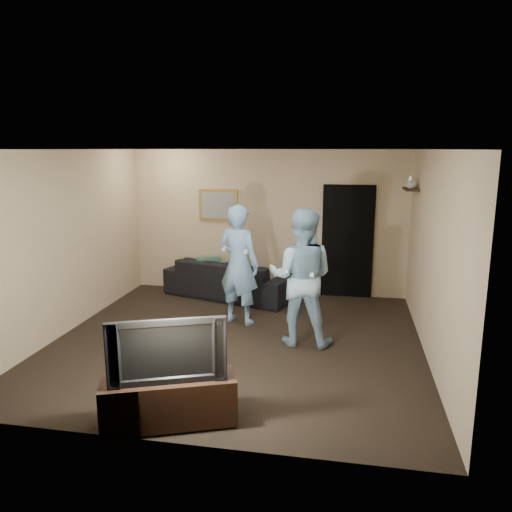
% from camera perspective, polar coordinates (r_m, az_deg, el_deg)
% --- Properties ---
extents(ground, '(5.00, 5.00, 0.00)m').
position_cam_1_polar(ground, '(7.01, -2.18, -9.67)').
color(ground, black).
rests_on(ground, ground).
extents(ceiling, '(5.00, 5.00, 0.04)m').
position_cam_1_polar(ceiling, '(6.51, -2.37, 12.09)').
color(ceiling, silver).
rests_on(ceiling, wall_back).
extents(wall_back, '(5.00, 0.04, 2.60)m').
position_cam_1_polar(wall_back, '(9.06, 1.27, 3.86)').
color(wall_back, tan).
rests_on(wall_back, ground).
extents(wall_front, '(5.00, 0.04, 2.60)m').
position_cam_1_polar(wall_front, '(4.32, -9.75, -5.65)').
color(wall_front, tan).
rests_on(wall_front, ground).
extents(wall_left, '(0.04, 5.00, 2.60)m').
position_cam_1_polar(wall_left, '(7.60, -20.99, 1.44)').
color(wall_left, tan).
rests_on(wall_left, ground).
extents(wall_right, '(0.04, 5.00, 2.60)m').
position_cam_1_polar(wall_right, '(6.56, 19.53, -0.04)').
color(wall_right, tan).
rests_on(wall_right, ground).
extents(sofa, '(2.47, 1.54, 0.67)m').
position_cam_1_polar(sofa, '(8.94, -2.96, -2.57)').
color(sofa, black).
rests_on(sofa, ground).
extents(throw_pillow, '(0.46, 0.28, 0.43)m').
position_cam_1_polar(throw_pillow, '(9.00, -5.38, -1.56)').
color(throw_pillow, '#164337').
rests_on(throw_pillow, sofa).
extents(painting_frame, '(0.72, 0.05, 0.57)m').
position_cam_1_polar(painting_frame, '(9.19, -4.32, 5.83)').
color(painting_frame, olive).
rests_on(painting_frame, wall_back).
extents(painting_canvas, '(0.62, 0.01, 0.47)m').
position_cam_1_polar(painting_canvas, '(9.16, -4.36, 5.82)').
color(painting_canvas, slate).
rests_on(painting_canvas, painting_frame).
extents(doorway, '(0.90, 0.06, 2.00)m').
position_cam_1_polar(doorway, '(8.96, 10.42, 1.63)').
color(doorway, black).
rests_on(doorway, ground).
extents(light_switch, '(0.08, 0.02, 0.12)m').
position_cam_1_polar(light_switch, '(8.94, 6.64, 3.67)').
color(light_switch, silver).
rests_on(light_switch, wall_back).
extents(wall_shelf, '(0.20, 0.60, 0.03)m').
position_cam_1_polar(wall_shelf, '(8.22, 17.26, 7.31)').
color(wall_shelf, black).
rests_on(wall_shelf, wall_right).
extents(shelf_vase, '(0.19, 0.19, 0.17)m').
position_cam_1_polar(shelf_vase, '(8.11, 17.38, 7.96)').
color(shelf_vase, '#A2A2A7').
rests_on(shelf_vase, wall_shelf).
extents(shelf_figurine, '(0.06, 0.06, 0.18)m').
position_cam_1_polar(shelf_figurine, '(8.30, 17.24, 8.09)').
color(shelf_figurine, silver).
rests_on(shelf_figurine, wall_shelf).
extents(tv_console, '(1.33, 0.84, 0.45)m').
position_cam_1_polar(tv_console, '(5.03, -9.90, -15.99)').
color(tv_console, black).
rests_on(tv_console, ground).
extents(television, '(1.07, 0.53, 0.63)m').
position_cam_1_polar(television, '(4.80, -10.14, -10.28)').
color(television, black).
rests_on(television, tv_console).
extents(wii_player_left, '(0.77, 0.63, 1.81)m').
position_cam_1_polar(wii_player_left, '(7.49, -1.99, -0.97)').
color(wii_player_left, '#739EC7').
rests_on(wii_player_left, ground).
extents(wii_player_right, '(0.93, 0.75, 1.85)m').
position_cam_1_polar(wii_player_right, '(6.70, 5.19, -2.44)').
color(wii_player_right, '#8CB3CC').
rests_on(wii_player_right, ground).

